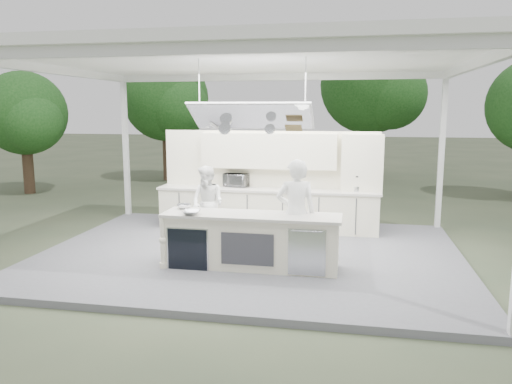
% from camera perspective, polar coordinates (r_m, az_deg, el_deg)
% --- Properties ---
extents(ground, '(90.00, 90.00, 0.00)m').
position_cam_1_polar(ground, '(9.79, -0.62, -7.55)').
color(ground, '#484E36').
rests_on(ground, ground).
extents(stage_deck, '(8.00, 6.00, 0.12)m').
position_cam_1_polar(stage_deck, '(9.77, -0.62, -7.21)').
color(stage_deck, '#5E5E62').
rests_on(stage_deck, ground).
extents(tent, '(8.20, 6.20, 3.86)m').
position_cam_1_polar(tent, '(9.39, -0.66, 14.64)').
color(tent, white).
rests_on(tent, ground).
extents(demo_island, '(3.10, 0.79, 0.95)m').
position_cam_1_polar(demo_island, '(8.73, -0.67, -5.59)').
color(demo_island, '#EFE9CB').
rests_on(demo_island, stage_deck).
extents(back_counter, '(5.08, 0.72, 0.95)m').
position_cam_1_polar(back_counter, '(11.46, 1.28, -1.95)').
color(back_counter, '#EFE9CB').
rests_on(back_counter, stage_deck).
extents(back_wall_unit, '(5.05, 0.48, 2.25)m').
position_cam_1_polar(back_wall_unit, '(11.45, 3.68, 2.98)').
color(back_wall_unit, '#EFE9CB').
rests_on(back_wall_unit, stage_deck).
extents(tree_cluster, '(19.55, 9.40, 5.85)m').
position_cam_1_polar(tree_cluster, '(19.06, 4.88, 10.70)').
color(tree_cluster, '#473223').
rests_on(tree_cluster, ground).
extents(head_chef, '(0.77, 0.58, 1.90)m').
position_cam_1_polar(head_chef, '(8.71, 4.58, -2.45)').
color(head_chef, white).
rests_on(head_chef, stage_deck).
extents(sous_chef, '(0.94, 0.86, 1.58)m').
position_cam_1_polar(sous_chef, '(10.49, -5.54, -1.32)').
color(sous_chef, white).
rests_on(sous_chef, stage_deck).
extents(toaster_oven, '(0.63, 0.49, 0.31)m').
position_cam_1_polar(toaster_oven, '(11.67, -2.24, 1.38)').
color(toaster_oven, '#ACAEB3').
rests_on(toaster_oven, back_counter).
extents(bowl_large, '(0.31, 0.31, 0.08)m').
position_cam_1_polar(bowl_large, '(8.64, -7.44, -2.34)').
color(bowl_large, '#AEB1B5').
rests_on(bowl_large, demo_island).
extents(bowl_small, '(0.26, 0.26, 0.08)m').
position_cam_1_polar(bowl_small, '(9.18, -8.22, -1.65)').
color(bowl_small, silver).
rests_on(bowl_small, demo_island).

